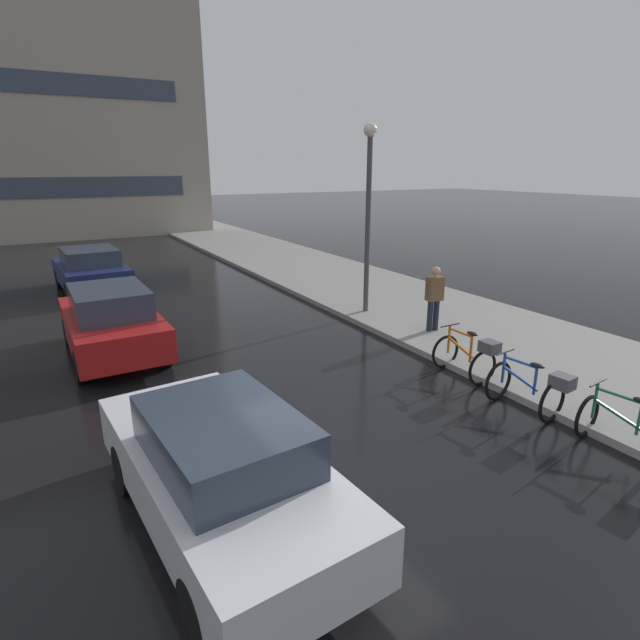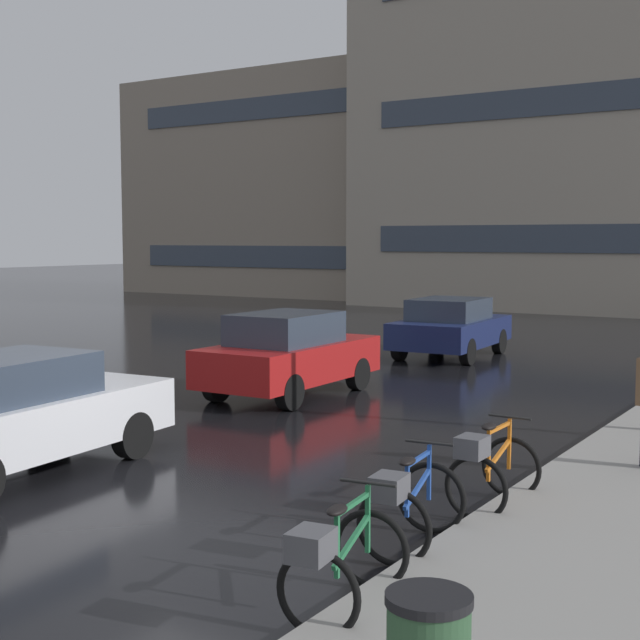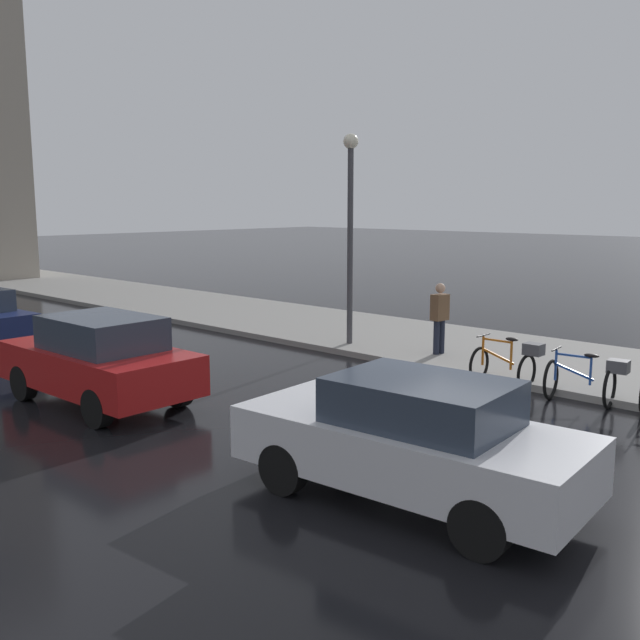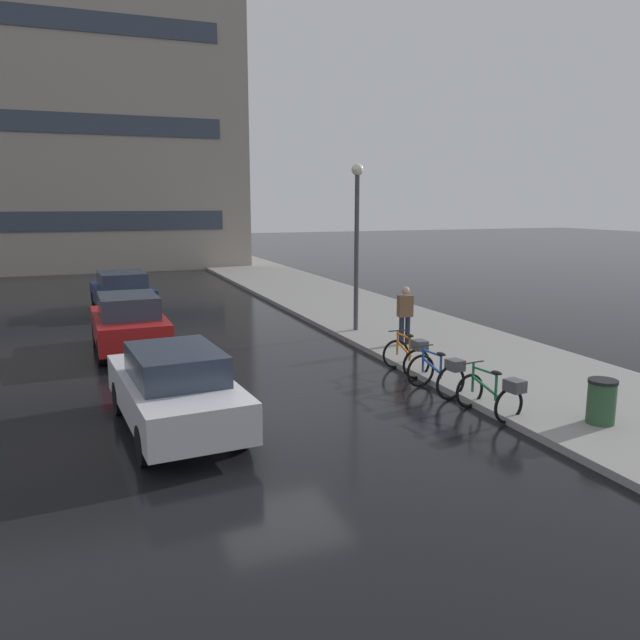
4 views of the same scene
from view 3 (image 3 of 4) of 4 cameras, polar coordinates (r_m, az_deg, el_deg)
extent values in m
plane|color=black|center=(10.78, 11.33, -9.97)|extent=(140.00, 140.00, 0.00)
cube|color=gray|center=(21.48, -3.16, 0.05)|extent=(4.80, 60.00, 0.14)
torus|color=black|center=(13.63, 17.98, -4.55)|extent=(0.74, 0.14, 0.74)
torus|color=black|center=(13.36, 22.15, -5.06)|extent=(0.74, 0.14, 0.74)
cube|color=#234CA8|center=(13.38, 20.84, -3.85)|extent=(0.04, 0.04, 0.50)
cube|color=#234CA8|center=(13.55, 18.35, -3.44)|extent=(0.04, 0.04, 0.56)
cube|color=#234CA8|center=(13.41, 19.64, -2.71)|extent=(0.10, 0.61, 0.04)
cube|color=#234CA8|center=(13.47, 19.67, -3.93)|extent=(0.11, 0.70, 0.25)
ellipsoid|color=black|center=(13.33, 20.91, -2.68)|extent=(0.17, 0.27, 0.07)
cylinder|color=black|center=(13.49, 18.41, -2.19)|extent=(0.50, 0.08, 0.03)
cube|color=#4C4C51|center=(13.24, 22.76, -3.44)|extent=(0.32, 0.37, 0.22)
torus|color=black|center=(14.56, 12.60, -3.48)|extent=(0.72, 0.06, 0.72)
torus|color=black|center=(14.09, 16.19, -4.06)|extent=(0.72, 0.06, 0.72)
cube|color=orange|center=(14.17, 15.05, -2.75)|extent=(0.04, 0.04, 0.57)
cube|color=orange|center=(14.46, 12.91, -2.41)|extent=(0.04, 0.04, 0.58)
cube|color=orange|center=(14.27, 14.01, -1.60)|extent=(0.04, 0.61, 0.04)
cube|color=orange|center=(14.31, 14.05, -2.82)|extent=(0.04, 0.70, 0.25)
ellipsoid|color=black|center=(14.11, 15.10, -1.50)|extent=(0.14, 0.26, 0.07)
cylinder|color=black|center=(14.40, 12.95, -1.20)|extent=(0.50, 0.03, 0.03)
cube|color=#4C4C51|center=(13.94, 16.72, -2.25)|extent=(0.28, 0.34, 0.22)
cube|color=silver|center=(8.66, 7.11, -10.11)|extent=(2.07, 4.34, 0.68)
cube|color=#2D3847|center=(8.40, 8.18, -6.46)|extent=(1.59, 2.14, 0.53)
cylinder|color=black|center=(8.92, -2.95, -11.78)|extent=(0.27, 0.66, 0.64)
cylinder|color=black|center=(10.06, 2.92, -9.29)|extent=(0.27, 0.66, 0.64)
cylinder|color=black|center=(7.59, 12.71, -15.92)|extent=(0.27, 0.66, 0.64)
cylinder|color=black|center=(8.91, 17.11, -12.23)|extent=(0.27, 0.66, 0.64)
cube|color=#AD1919|center=(13.24, -17.28, -3.59)|extent=(1.88, 3.99, 0.69)
cube|color=#2D3847|center=(12.98, -17.05, -0.97)|extent=(1.51, 2.06, 0.57)
cylinder|color=black|center=(14.01, -22.62, -4.65)|extent=(0.23, 0.64, 0.64)
cylinder|color=black|center=(14.74, -17.06, -3.67)|extent=(0.23, 0.64, 0.64)
cylinder|color=black|center=(11.91, -17.39, -6.75)|extent=(0.23, 0.64, 0.64)
cylinder|color=black|center=(12.76, -11.27, -5.42)|extent=(0.23, 0.64, 0.64)
cylinder|color=black|center=(18.77, -22.68, -1.25)|extent=(0.26, 0.65, 0.64)
cylinder|color=#1E2333|center=(16.34, 9.29, -1.63)|extent=(0.14, 0.14, 0.92)
cylinder|color=#1E2333|center=(16.48, 9.70, -1.55)|extent=(0.14, 0.14, 0.92)
cube|color=brown|center=(16.29, 9.56, 1.01)|extent=(0.43, 0.29, 0.59)
sphere|color=tan|center=(16.23, 9.61, 2.53)|extent=(0.22, 0.22, 0.22)
cylinder|color=#424247|center=(17.18, 2.42, 5.58)|extent=(0.14, 0.14, 4.82)
sphere|color=#F2EACC|center=(17.20, 2.48, 14.10)|extent=(0.36, 0.36, 0.36)
camera|label=1|loc=(5.26, 45.40, 12.33)|focal=28.00mm
camera|label=2|loc=(16.07, 51.90, 3.76)|focal=50.00mm
camera|label=4|loc=(8.07, 92.53, 3.02)|focal=35.00mm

